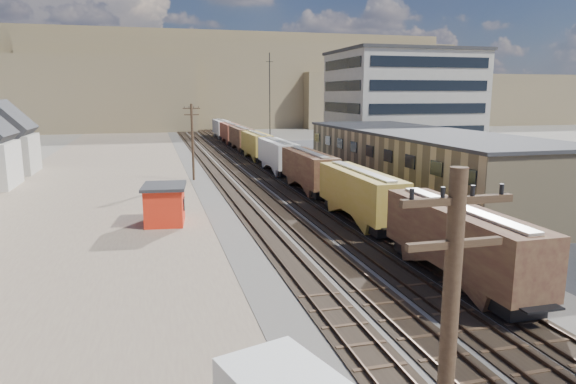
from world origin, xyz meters
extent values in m
plane|color=#6B6356|center=(0.00, 0.00, 0.00)|extent=(300.00, 300.00, 0.00)
cube|color=#4C4742|center=(0.00, 50.00, 0.03)|extent=(18.00, 200.00, 0.06)
cube|color=#796453|center=(-20.00, 40.00, 0.01)|extent=(24.00, 180.00, 0.03)
cube|color=#232326|center=(22.00, 35.00, 0.02)|extent=(26.00, 120.00, 0.04)
cube|color=black|center=(-5.00, 50.00, 0.10)|extent=(2.60, 200.00, 0.08)
cube|color=#38281E|center=(-5.72, 50.00, 0.22)|extent=(0.08, 200.00, 0.16)
cube|color=#38281E|center=(-4.28, 50.00, 0.22)|extent=(0.08, 200.00, 0.16)
cube|color=black|center=(-2.00, 50.00, 0.10)|extent=(2.60, 200.00, 0.08)
cube|color=#38281E|center=(-2.72, 50.00, 0.22)|extent=(0.08, 200.00, 0.16)
cube|color=#38281E|center=(-1.28, 50.00, 0.22)|extent=(0.08, 200.00, 0.16)
cube|color=black|center=(1.00, 50.00, 0.10)|extent=(2.60, 200.00, 0.08)
cube|color=#38281E|center=(0.28, 50.00, 0.22)|extent=(0.08, 200.00, 0.16)
cube|color=#38281E|center=(1.72, 50.00, 0.22)|extent=(0.08, 200.00, 0.16)
cube|color=black|center=(3.80, 50.00, 0.10)|extent=(2.60, 200.00, 0.08)
cube|color=#38281E|center=(3.08, 50.00, 0.22)|extent=(0.08, 200.00, 0.16)
cube|color=#38281E|center=(4.52, 50.00, 0.22)|extent=(0.08, 200.00, 0.16)
cube|color=black|center=(3.80, -5.04, 0.75)|extent=(2.20, 2.20, 0.90)
cube|color=black|center=(3.80, 5.11, 0.75)|extent=(2.20, 2.20, 0.90)
cube|color=#4A2620|center=(3.80, 0.03, 2.90)|extent=(3.00, 13.34, 3.40)
cube|color=#B7B7B2|center=(3.80, 0.03, 4.68)|extent=(0.90, 12.32, 0.16)
cube|color=black|center=(3.80, 10.16, 0.75)|extent=(2.20, 2.20, 0.90)
cube|color=black|center=(3.80, 20.31, 0.75)|extent=(2.20, 2.20, 0.90)
cube|color=#AA8E2D|center=(3.80, 15.23, 2.90)|extent=(3.00, 13.34, 3.40)
cube|color=#B7B7B2|center=(3.80, 15.23, 4.68)|extent=(0.90, 12.32, 0.16)
cube|color=black|center=(3.80, 25.36, 0.75)|extent=(2.20, 2.20, 0.90)
cube|color=black|center=(3.80, 35.51, 0.75)|extent=(2.20, 2.20, 0.90)
cube|color=#4A2620|center=(3.80, 30.43, 2.90)|extent=(3.00, 13.34, 3.40)
cube|color=#B7B7B2|center=(3.80, 30.43, 4.68)|extent=(0.90, 12.33, 0.16)
cube|color=black|center=(3.80, 40.56, 0.75)|extent=(2.20, 2.20, 0.90)
cube|color=black|center=(3.80, 50.71, 0.75)|extent=(2.20, 2.20, 0.90)
cube|color=silver|center=(3.80, 45.63, 2.90)|extent=(3.00, 13.34, 3.40)
cube|color=#B7B7B2|center=(3.80, 45.63, 4.68)|extent=(0.90, 12.33, 0.16)
cube|color=black|center=(3.80, 55.76, 0.75)|extent=(2.20, 2.20, 0.90)
cube|color=black|center=(3.80, 65.91, 0.75)|extent=(2.20, 2.20, 0.90)
cube|color=#AA8E2D|center=(3.80, 60.83, 2.90)|extent=(3.00, 13.34, 3.40)
cube|color=#B7B7B2|center=(3.80, 60.83, 4.68)|extent=(0.90, 12.33, 0.16)
cube|color=black|center=(3.80, 70.96, 0.75)|extent=(2.20, 2.20, 0.90)
cube|color=black|center=(3.80, 81.11, 0.75)|extent=(2.20, 2.20, 0.90)
cube|color=#4A2620|center=(3.80, 76.03, 2.90)|extent=(3.00, 13.34, 3.40)
cube|color=#B7B7B2|center=(3.80, 76.03, 4.68)|extent=(0.90, 12.32, 0.16)
cube|color=black|center=(3.80, 86.16, 0.75)|extent=(2.20, 2.20, 0.90)
cube|color=black|center=(3.80, 96.31, 0.75)|extent=(2.20, 2.20, 0.90)
cube|color=brown|center=(3.80, 91.23, 2.90)|extent=(3.00, 13.34, 3.40)
cube|color=#B7B7B2|center=(3.80, 91.23, 4.68)|extent=(0.90, 12.32, 0.16)
cube|color=black|center=(3.80, 101.36, 0.75)|extent=(2.20, 2.20, 0.90)
cube|color=black|center=(3.80, 111.51, 0.75)|extent=(2.20, 2.20, 0.90)
cube|color=silver|center=(3.80, 106.43, 2.90)|extent=(3.00, 13.34, 3.40)
cube|color=#B7B7B2|center=(3.80, 106.43, 4.68)|extent=(0.90, 12.32, 0.16)
cube|color=tan|center=(15.00, 25.00, 3.50)|extent=(12.00, 40.00, 7.00)
cube|color=#2D2D30|center=(15.00, 25.00, 7.10)|extent=(12.40, 40.40, 0.30)
cube|color=black|center=(8.95, 25.00, 2.20)|extent=(0.12, 36.00, 1.20)
cube|color=black|center=(8.95, 25.00, 5.20)|extent=(0.12, 36.00, 1.20)
cube|color=#9E998E|center=(28.00, 55.00, 9.00)|extent=(22.00, 18.00, 18.00)
cube|color=#2D2D30|center=(28.00, 55.00, 18.20)|extent=(22.60, 18.60, 0.50)
cube|color=black|center=(16.95, 55.00, 9.00)|extent=(0.12, 16.00, 16.00)
cube|color=black|center=(28.00, 45.95, 9.00)|extent=(20.00, 0.12, 16.00)
cube|color=#382619|center=(-8.50, -18.00, 9.40)|extent=(2.20, 0.14, 0.14)
cube|color=#382619|center=(-8.50, -18.00, 8.60)|extent=(1.90, 0.14, 0.14)
cylinder|color=black|center=(-7.90, -18.00, 9.55)|extent=(0.08, 0.08, 0.22)
cylinder|color=#382619|center=(-8.50, 42.00, 5.00)|extent=(0.32, 0.32, 10.00)
cube|color=#382619|center=(-8.50, 42.00, 9.40)|extent=(2.20, 0.14, 0.14)
cube|color=#382619|center=(-8.50, 42.00, 8.60)|extent=(1.90, 0.14, 0.14)
cylinder|color=black|center=(-7.90, 42.00, 9.55)|extent=(0.08, 0.08, 0.22)
cylinder|color=black|center=(6.00, 60.00, 9.00)|extent=(0.16, 0.16, 18.00)
cube|color=black|center=(6.00, 60.00, 16.50)|extent=(1.20, 0.08, 0.08)
cube|color=#9E998E|center=(-34.00, 55.00, 2.75)|extent=(8.00, 8.00, 5.50)
cube|color=#2D2D30|center=(-34.00, 55.00, 6.40)|extent=(8.15, 8.16, 8.15)
cube|color=brown|center=(20.00, 160.00, 14.00)|extent=(140.00, 45.00, 28.00)
cube|color=brown|center=(90.00, 150.00, 9.00)|extent=(110.00, 38.00, 18.00)
cube|color=brown|center=(-10.00, 180.00, 16.00)|extent=(200.00, 60.00, 32.00)
cube|color=red|center=(-12.82, 19.45, 1.61)|extent=(3.68, 4.63, 3.22)
cube|color=#2D2D30|center=(-12.82, 19.45, 3.33)|extent=(4.15, 5.10, 0.27)
cube|color=black|center=(-11.17, 19.26, 1.72)|extent=(0.23, 1.08, 1.07)
imported|color=navy|center=(21.12, 36.42, 0.75)|extent=(5.46, 5.68, 1.50)
imported|color=silver|center=(27.77, 44.34, 0.80)|extent=(3.61, 5.03, 1.59)
camera|label=1|loc=(-13.69, -25.82, 11.26)|focal=32.00mm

